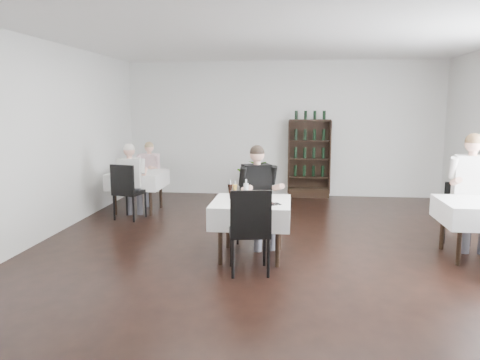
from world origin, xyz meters
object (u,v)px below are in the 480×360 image
(diner_main, at_px, (258,188))
(main_table, at_px, (251,212))
(wine_shelf, at_px, (309,159))
(potted_tree, at_px, (255,179))

(diner_main, bearing_deg, main_table, -95.55)
(main_table, bearing_deg, diner_main, 84.45)
(wine_shelf, xyz_separation_m, potted_tree, (-1.17, -0.20, -0.42))
(potted_tree, bearing_deg, diner_main, -84.81)
(diner_main, bearing_deg, wine_shelf, 77.33)
(wine_shelf, xyz_separation_m, diner_main, (-0.85, -3.77, 0.00))
(wine_shelf, relative_size, main_table, 1.70)
(wine_shelf, height_order, potted_tree, wine_shelf)
(main_table, xyz_separation_m, diner_main, (0.05, 0.55, 0.23))
(wine_shelf, xyz_separation_m, main_table, (-0.90, -4.31, -0.23))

